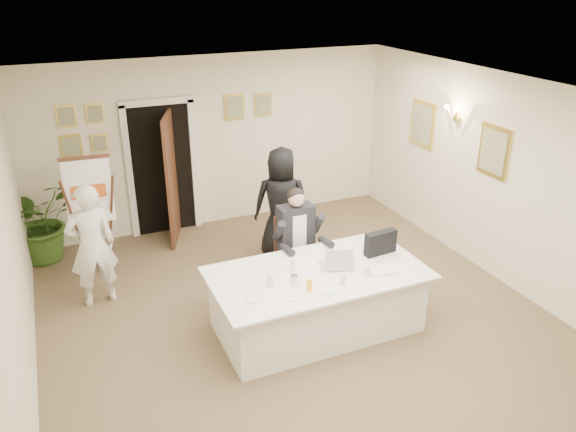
% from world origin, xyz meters
% --- Properties ---
extents(floor, '(7.00, 7.00, 0.00)m').
position_xyz_m(floor, '(0.00, 0.00, 0.00)').
color(floor, brown).
rests_on(floor, ground).
extents(ceiling, '(6.00, 7.00, 0.02)m').
position_xyz_m(ceiling, '(0.00, 0.00, 2.80)').
color(ceiling, white).
rests_on(ceiling, wall_back).
extents(wall_back, '(6.00, 0.10, 2.80)m').
position_xyz_m(wall_back, '(0.00, 3.50, 1.40)').
color(wall_back, beige).
rests_on(wall_back, floor).
extents(wall_left, '(0.10, 7.00, 2.80)m').
position_xyz_m(wall_left, '(-3.00, 0.00, 1.40)').
color(wall_left, beige).
rests_on(wall_left, floor).
extents(wall_right, '(0.10, 7.00, 2.80)m').
position_xyz_m(wall_right, '(3.00, 0.00, 1.40)').
color(wall_right, beige).
rests_on(wall_right, floor).
extents(doorway, '(1.14, 0.86, 2.20)m').
position_xyz_m(doorway, '(-0.88, 3.32, 1.04)').
color(doorway, black).
rests_on(doorway, floor).
extents(pictures_back_wall, '(3.40, 0.06, 0.80)m').
position_xyz_m(pictures_back_wall, '(-0.80, 3.47, 1.85)').
color(pictures_back_wall, '#E0C34C').
rests_on(pictures_back_wall, wall_back).
extents(pictures_right_wall, '(0.06, 2.20, 0.80)m').
position_xyz_m(pictures_right_wall, '(2.97, 1.20, 1.75)').
color(pictures_right_wall, '#E0C34C').
rests_on(pictures_right_wall, wall_right).
extents(wall_sconce, '(0.20, 0.30, 0.24)m').
position_xyz_m(wall_sconce, '(2.90, 1.20, 2.10)').
color(wall_sconce, gold).
rests_on(wall_sconce, wall_right).
extents(conference_table, '(2.50, 1.34, 0.78)m').
position_xyz_m(conference_table, '(0.14, -0.05, 0.39)').
color(conference_table, silver).
rests_on(conference_table, floor).
extents(seated_man, '(0.77, 0.80, 1.47)m').
position_xyz_m(seated_man, '(0.29, 0.86, 0.74)').
color(seated_man, black).
rests_on(seated_man, floor).
extents(flip_chart, '(0.61, 0.40, 1.74)m').
position_xyz_m(flip_chart, '(-2.10, 2.34, 0.81)').
color(flip_chart, '#3E2613').
rests_on(flip_chart, floor).
extents(standing_man, '(0.64, 0.46, 1.64)m').
position_xyz_m(standing_man, '(-2.20, 1.60, 0.82)').
color(standing_man, silver).
rests_on(standing_man, floor).
extents(standing_woman, '(0.96, 0.81, 1.68)m').
position_xyz_m(standing_woman, '(0.50, 1.88, 0.84)').
color(standing_woman, black).
rests_on(standing_woman, floor).
extents(potted_palm, '(1.46, 1.43, 1.23)m').
position_xyz_m(potted_palm, '(-2.80, 3.20, 0.62)').
color(potted_palm, '#345C1E').
rests_on(potted_palm, floor).
extents(laptop, '(0.44, 0.45, 0.28)m').
position_xyz_m(laptop, '(0.38, -0.01, 0.91)').
color(laptop, '#B7BABC').
rests_on(laptop, conference_table).
extents(laptop_bag, '(0.43, 0.15, 0.29)m').
position_xyz_m(laptop_bag, '(1.05, 0.06, 0.92)').
color(laptop_bag, black).
rests_on(laptop_bag, conference_table).
extents(paper_stack, '(0.35, 0.28, 0.03)m').
position_xyz_m(paper_stack, '(0.83, -0.34, 0.79)').
color(paper_stack, white).
rests_on(paper_stack, conference_table).
extents(plate_left, '(0.21, 0.21, 0.01)m').
position_xyz_m(plate_left, '(-0.74, -0.31, 0.78)').
color(plate_left, white).
rests_on(plate_left, conference_table).
extents(plate_mid, '(0.24, 0.24, 0.01)m').
position_xyz_m(plate_mid, '(-0.33, -0.42, 0.78)').
color(plate_mid, white).
rests_on(plate_mid, conference_table).
extents(plate_near, '(0.23, 0.23, 0.01)m').
position_xyz_m(plate_near, '(0.06, -0.47, 0.78)').
color(plate_near, white).
rests_on(plate_near, conference_table).
extents(glass_a, '(0.07, 0.07, 0.14)m').
position_xyz_m(glass_a, '(-0.48, -0.12, 0.84)').
color(glass_a, silver).
rests_on(glass_a, conference_table).
extents(glass_b, '(0.08, 0.08, 0.14)m').
position_xyz_m(glass_b, '(0.26, -0.43, 0.84)').
color(glass_b, silver).
rests_on(glass_b, conference_table).
extents(glass_c, '(0.09, 0.09, 0.14)m').
position_xyz_m(glass_c, '(0.60, -0.37, 0.84)').
color(glass_c, silver).
rests_on(glass_c, conference_table).
extents(glass_d, '(0.07, 0.07, 0.14)m').
position_xyz_m(glass_d, '(-0.12, 0.09, 0.84)').
color(glass_d, silver).
rests_on(glass_d, conference_table).
extents(oj_glass, '(0.08, 0.08, 0.13)m').
position_xyz_m(oj_glass, '(-0.12, -0.38, 0.84)').
color(oj_glass, '#FFAA15').
rests_on(oj_glass, conference_table).
extents(steel_jug, '(0.10, 0.10, 0.11)m').
position_xyz_m(steel_jug, '(-0.23, -0.19, 0.83)').
color(steel_jug, silver).
rests_on(steel_jug, conference_table).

